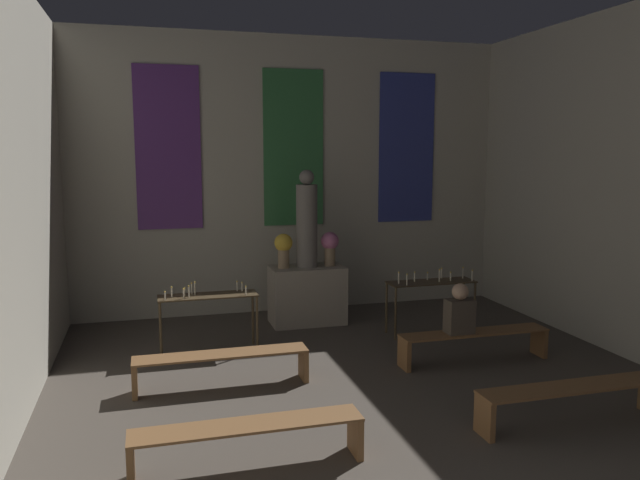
{
  "coord_description": "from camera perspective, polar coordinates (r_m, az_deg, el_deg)",
  "views": [
    {
      "loc": [
        -2.48,
        -1.38,
        2.84
      ],
      "look_at": [
        0.0,
        7.55,
        1.5
      ],
      "focal_mm": 35.0,
      "sensor_mm": 36.0,
      "label": 1
    }
  ],
  "objects": [
    {
      "name": "flower_vase_left",
      "position": [
        10.08,
        -3.36,
        -0.67
      ],
      "size": [
        0.29,
        0.29,
        0.56
      ],
      "color": "#937A5B",
      "rests_on": "altar"
    },
    {
      "name": "flower_vase_right",
      "position": [
        10.27,
        0.91,
        -0.49
      ],
      "size": [
        0.29,
        0.29,
        0.56
      ],
      "color": "#937A5B",
      "rests_on": "altar"
    },
    {
      "name": "statue",
      "position": [
        10.11,
        -1.21,
        1.64
      ],
      "size": [
        0.34,
        0.34,
        1.58
      ],
      "color": "slate",
      "rests_on": "altar"
    },
    {
      "name": "person_seated",
      "position": [
        8.53,
        12.64,
        -6.36
      ],
      "size": [
        0.36,
        0.24,
        0.67
      ],
      "color": "#4C4238",
      "rests_on": "pew_back_right"
    },
    {
      "name": "altar",
      "position": [
        10.32,
        -1.19,
        -5.03
      ],
      "size": [
        1.2,
        0.68,
        0.95
      ],
      "color": "gray",
      "rests_on": "ground_plane"
    },
    {
      "name": "pew_second_left",
      "position": [
        5.87,
        -6.59,
        -17.32
      ],
      "size": [
        2.08,
        0.36,
        0.42
      ],
      "color": "brown",
      "rests_on": "ground_plane"
    },
    {
      "name": "pew_second_right",
      "position": [
        7.16,
        22.05,
        -13.06
      ],
      "size": [
        2.08,
        0.36,
        0.42
      ],
      "color": "brown",
      "rests_on": "ground_plane"
    },
    {
      "name": "wall_back",
      "position": [
        11.02,
        -2.51,
        6.03
      ],
      "size": [
        7.8,
        0.16,
        4.79
      ],
      "color": "#B2AD9E",
      "rests_on": "ground_plane"
    },
    {
      "name": "candle_rack_left",
      "position": [
        8.94,
        -10.22,
        -5.65
      ],
      "size": [
        1.38,
        0.43,
        1.02
      ],
      "color": "#473823",
      "rests_on": "ground_plane"
    },
    {
      "name": "candle_rack_right",
      "position": [
        9.85,
        10.12,
        -4.36
      ],
      "size": [
        1.38,
        0.43,
        1.03
      ],
      "color": "#473823",
      "rests_on": "ground_plane"
    },
    {
      "name": "pew_back_right",
      "position": [
        8.75,
        13.91,
        -8.8
      ],
      "size": [
        2.08,
        0.36,
        0.42
      ],
      "color": "brown",
      "rests_on": "ground_plane"
    },
    {
      "name": "pew_back_left",
      "position": [
        7.73,
        -8.97,
        -10.95
      ],
      "size": [
        2.08,
        0.36,
        0.42
      ],
      "color": "brown",
      "rests_on": "ground_plane"
    }
  ]
}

